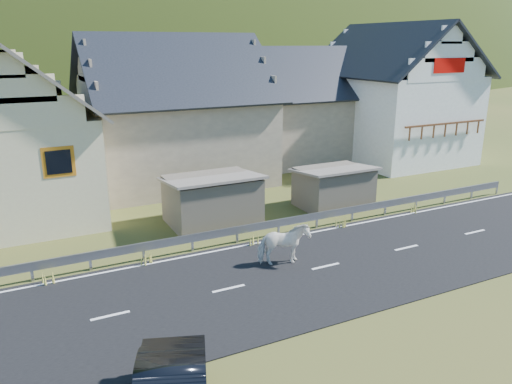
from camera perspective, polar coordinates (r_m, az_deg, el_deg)
ground at (r=19.28m, az=7.95°, el=-8.52°), size 160.00×160.00×0.00m
road at (r=19.27m, az=7.95°, el=-8.47°), size 60.00×7.00×0.04m
lane_markings at (r=19.26m, az=7.95°, el=-8.40°), size 60.00×6.60×0.01m
guardrail at (r=21.94m, az=2.60°, el=-3.58°), size 28.10×0.09×0.75m
shed_left at (r=23.38m, az=-5.04°, el=-0.95°), size 4.30×3.30×2.40m
shed_right at (r=25.97m, az=8.84°, el=0.48°), size 3.80×2.90×2.20m
house_cream at (r=26.55m, az=-26.26°, el=6.75°), size 7.80×9.80×8.30m
house_stone_a at (r=30.85m, az=-9.37°, el=9.91°), size 10.80×9.80×8.90m
house_stone_b at (r=36.84m, az=4.93°, el=10.52°), size 9.80×8.80×8.10m
house_white at (r=37.91m, az=15.33°, el=11.43°), size 8.80×10.80×9.70m
mountain at (r=196.89m, az=-21.99°, el=7.27°), size 440.00×280.00×260.00m
horse at (r=18.97m, az=3.15°, el=-5.99°), size 1.24×2.06×1.62m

